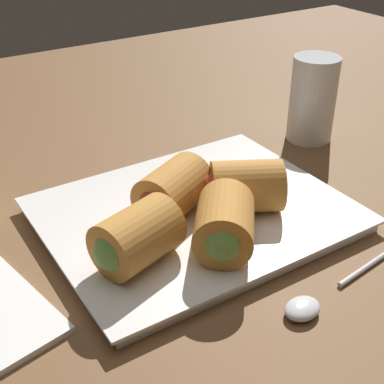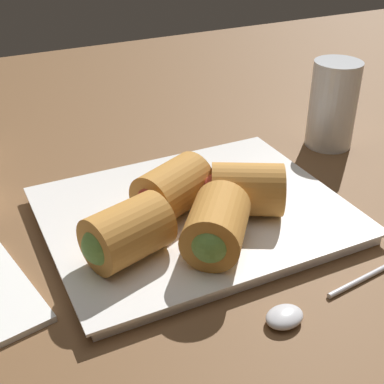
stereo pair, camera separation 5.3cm
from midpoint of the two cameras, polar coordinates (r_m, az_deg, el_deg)
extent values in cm
cube|color=brown|center=(55.69, -1.57, -4.76)|extent=(180.00, 140.00, 2.00)
cube|color=white|center=(55.72, -2.73, -2.77)|extent=(29.25, 23.35, 1.20)
cube|color=white|center=(55.30, -2.75, -2.12)|extent=(30.42, 24.29, 0.30)
cylinder|color=#C68438|center=(48.36, 0.36, -3.44)|extent=(8.64, 8.92, 5.37)
sphere|color=#6B9E47|center=(46.12, 0.01, -5.37)|extent=(3.49, 3.49, 3.49)
cylinder|color=#C68438|center=(54.05, 3.06, 0.55)|extent=(8.82, 8.09, 5.37)
sphere|color=#B23D2D|center=(53.79, 0.14, 0.43)|extent=(3.49, 3.49, 3.49)
cylinder|color=#C68438|center=(47.29, -9.06, -4.79)|extent=(8.40, 7.23, 5.37)
sphere|color=#6B9E47|center=(45.94, -11.63, -6.29)|extent=(3.49, 3.49, 3.49)
cylinder|color=#C68438|center=(53.54, -4.86, 0.16)|extent=(8.76, 7.93, 5.37)
sphere|color=#B23D2D|center=(51.70, -6.65, -1.18)|extent=(3.49, 3.49, 3.49)
cylinder|color=silver|center=(52.81, 16.67, -6.88)|extent=(12.05, 1.97, 0.50)
ellipsoid|color=silver|center=(45.30, 8.04, -12.50)|extent=(3.63, 2.96, 1.16)
cylinder|color=silver|center=(72.86, 10.71, 9.67)|extent=(6.12, 6.12, 11.35)
camera|label=1|loc=(0.03, -92.81, -1.69)|focal=50.00mm
camera|label=2|loc=(0.03, 87.19, 1.69)|focal=50.00mm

